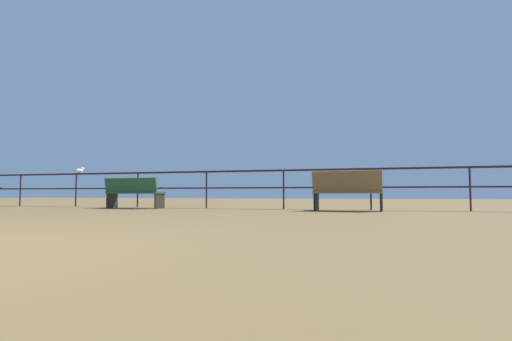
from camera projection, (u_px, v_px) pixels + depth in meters
pier_railing at (244, 180)px, 10.54m from camera, size 24.38×0.05×1.04m
bench_near_left at (134, 191)px, 10.59m from camera, size 1.67×0.73×0.83m
bench_near_right at (347, 189)px, 8.97m from camera, size 1.62×0.77×0.93m
seagull_on_rail at (80, 170)px, 12.11m from camera, size 0.20×0.42×0.20m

